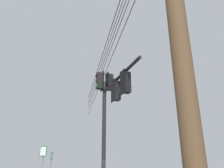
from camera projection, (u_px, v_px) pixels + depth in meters
name	position (u px, v px, depth m)	size (l,w,h in m)	color
signal_mast_assembly	(110.00, 104.00, 11.30)	(3.13, 3.58, 7.04)	black
utility_pole_wooden	(176.00, 12.00, 4.19)	(0.73, 2.15, 8.84)	brown
overhead_wire_span	(103.00, 64.00, 13.88)	(14.17, 11.78, 2.15)	black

